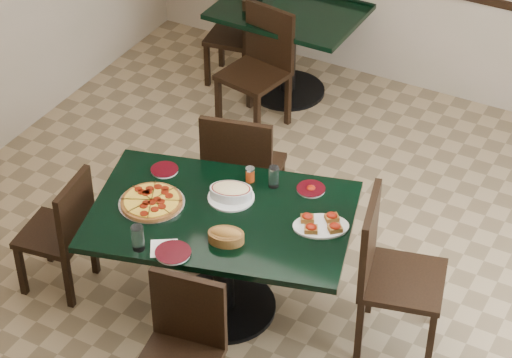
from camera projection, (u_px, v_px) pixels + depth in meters
The scene contains 20 objects.
floor at pixel (268, 290), 6.28m from camera, with size 5.50×5.50×0.00m, color olive.
main_table at pixel (222, 237), 5.82m from camera, with size 1.70×1.32×0.75m.
back_table at pixel (289, 35), 7.86m from camera, with size 1.12×0.82×0.75m.
chair_far at pixel (241, 168), 6.39m from camera, with size 0.56×0.56×0.99m.
chair_near at pixel (182, 345), 5.23m from camera, with size 0.48×0.48×0.89m.
chair_right at pixel (388, 267), 5.62m from camera, with size 0.56×0.56×1.00m.
chair_left at pixel (64, 229), 6.05m from camera, with size 0.44×0.44×0.84m.
back_chair_near at pixel (261, 62), 7.52m from camera, with size 0.51×0.51×0.94m.
back_chair_left at pixel (241, 31), 8.04m from camera, with size 0.45×0.45×0.83m.
pepperoni_pizza at pixel (152, 202), 5.76m from camera, with size 0.39×0.39×0.04m.
lasagna_casserole at pixel (231, 192), 5.79m from camera, with size 0.29×0.27×0.09m.
bread_basket at pixel (226, 236), 5.49m from camera, with size 0.24×0.20×0.09m.
bruschetta_platter at pixel (321, 224), 5.59m from camera, with size 0.39×0.35×0.05m.
side_plate_near at pixel (173, 253), 5.42m from camera, with size 0.20×0.20×0.02m.
side_plate_far_r at pixel (311, 189), 5.88m from camera, with size 0.17×0.17×0.03m.
side_plate_far_l at pixel (165, 170), 6.03m from camera, with size 0.17×0.17×0.02m.
napkin_setting at pixel (164, 248), 5.46m from camera, with size 0.20×0.20×0.01m.
water_glass_a at pixel (274, 177), 5.87m from camera, with size 0.06×0.06×0.14m, color white.
water_glass_b at pixel (138, 238), 5.42m from camera, with size 0.07×0.07×0.15m, color white.
pepper_shaker at pixel (250, 174), 5.93m from camera, with size 0.05×0.05×0.09m.
Camera 1 is at (2.12, -4.09, 4.33)m, focal length 70.00 mm.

